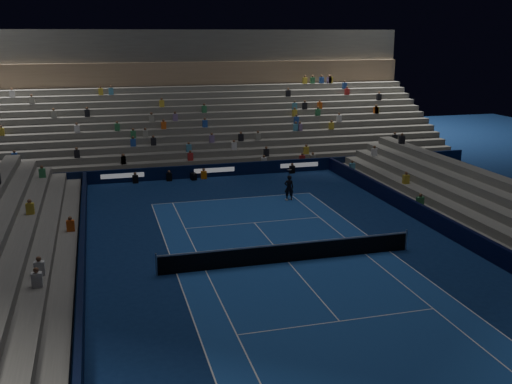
{
  "coord_description": "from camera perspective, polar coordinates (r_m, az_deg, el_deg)",
  "views": [
    {
      "loc": [
        -8.62,
        -25.64,
        10.85
      ],
      "look_at": [
        0.0,
        6.0,
        2.0
      ],
      "focal_mm": 41.36,
      "sensor_mm": 36.0,
      "label": 1
    }
  ],
  "objects": [
    {
      "name": "court_surface",
      "position": [
        29.14,
        3.12,
        -6.77
      ],
      "size": [
        10.97,
        23.77,
        0.01
      ],
      "primitive_type": "cube",
      "color": "#1C489A",
      "rests_on": "ground"
    },
    {
      "name": "ground",
      "position": [
        29.14,
        3.12,
        -6.78
      ],
      "size": [
        90.0,
        90.0,
        0.0
      ],
      "primitive_type": "plane",
      "color": "navy",
      "rests_on": "ground"
    },
    {
      "name": "tennis_player",
      "position": [
        39.48,
        3.21,
        0.42
      ],
      "size": [
        0.7,
        0.54,
        1.71
      ],
      "primitive_type": "imported",
      "rotation": [
        0.0,
        0.0,
        2.91
      ],
      "color": "black",
      "rests_on": "ground"
    },
    {
      "name": "sponsor_barrier_east",
      "position": [
        33.17,
        19.3,
        -3.96
      ],
      "size": [
        0.25,
        37.0,
        1.0
      ],
      "primitive_type": "cube",
      "color": "black",
      "rests_on": "ground"
    },
    {
      "name": "broadcast_camera",
      "position": [
        45.29,
        -6.06,
        1.52
      ],
      "size": [
        0.46,
        0.87,
        0.53
      ],
      "color": "black",
      "rests_on": "ground"
    },
    {
      "name": "tennis_net",
      "position": [
        28.96,
        3.14,
        -5.85
      ],
      "size": [
        12.9,
        0.1,
        1.1
      ],
      "color": "#B2B2B7",
      "rests_on": "ground"
    },
    {
      "name": "sponsor_barrier_far",
      "position": [
        46.15,
        -4.09,
        2.1
      ],
      "size": [
        44.0,
        0.25,
        1.0
      ],
      "primitive_type": "cube",
      "color": "black",
      "rests_on": "ground"
    },
    {
      "name": "sponsor_barrier_west",
      "position": [
        27.67,
        -16.48,
        -7.52
      ],
      "size": [
        0.25,
        37.0,
        1.0
      ],
      "primitive_type": "cube",
      "color": "black",
      "rests_on": "ground"
    },
    {
      "name": "grandstand_main",
      "position": [
        54.74,
        -6.08,
        7.17
      ],
      "size": [
        44.0,
        15.2,
        11.2
      ],
      "color": "#63635E",
      "rests_on": "ground"
    }
  ]
}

